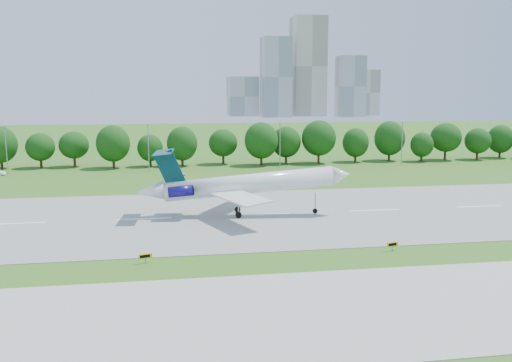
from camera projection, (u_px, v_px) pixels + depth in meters
The scene contains 10 objects.
ground at pixel (299, 257), 72.71m from camera, with size 600.00×600.00×0.00m, color #366219.
runway at pixel (263, 215), 97.04m from camera, with size 400.00×45.00×0.08m, color gray.
taxiway at pixel (343, 309), 55.18m from camera, with size 400.00×23.00×0.08m, color #ADADA8.
tree_line at pixel (221, 143), 161.30m from camera, with size 288.40×8.40×10.40m.
light_poles at pixel (216, 146), 151.13m from camera, with size 175.90×0.25×12.19m.
skyline at pixel (303, 79), 464.77m from camera, with size 127.00×52.00×80.00m.
airliner at pixel (238, 184), 95.66m from camera, with size 36.22×26.15×11.34m.
taxi_sign_left at pixel (145, 256), 69.82m from camera, with size 1.67×0.71×1.19m.
taxi_sign_centre at pixel (392, 244), 75.22m from camera, with size 1.67×0.57×1.17m.
service_vehicle_b at pixel (179, 173), 142.12m from camera, with size 1.34×3.34×1.14m, color white.
Camera 1 is at (-17.18, -68.37, 21.00)m, focal length 40.00 mm.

